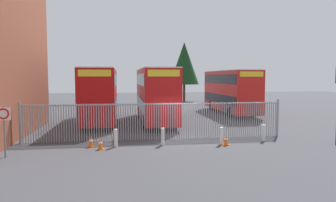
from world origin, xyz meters
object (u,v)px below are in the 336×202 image
speed_limit_sign_post (4,120)px  traffic_cone_near_kerb (101,144)px  bollard_center_front (163,137)px  bollard_near_left (116,138)px  bollard_far_right (263,133)px  traffic_cone_by_gate (91,142)px  double_decker_bus_behind_fence_right (100,93)px  double_decker_bus_near_gate (155,93)px  bollard_near_right (221,136)px  traffic_cone_mid_forecourt (226,140)px  double_decker_bus_behind_fence_left (230,90)px

speed_limit_sign_post → traffic_cone_near_kerb: bearing=13.7°
bollard_center_front → speed_limit_sign_post: 7.87m
bollard_near_left → bollard_center_front: 2.55m
bollard_far_right → bollard_near_left: bearing=-178.3°
bollard_far_right → traffic_cone_by_gate: 9.84m
traffic_cone_by_gate → speed_limit_sign_post: bearing=-155.6°
double_decker_bus_behind_fence_right → speed_limit_sign_post: double_decker_bus_behind_fence_right is taller
bollard_near_left → speed_limit_sign_post: 5.45m
double_decker_bus_near_gate → traffic_cone_near_kerb: size_ratio=18.32×
bollard_near_right → speed_limit_sign_post: size_ratio=0.40×
bollard_far_right → traffic_cone_mid_forecourt: bollard_far_right is taller
bollard_far_right → speed_limit_sign_post: size_ratio=0.40×
double_decker_bus_near_gate → traffic_cone_mid_forecourt: size_ratio=18.32×
bollard_near_right → traffic_cone_mid_forecourt: 0.36m
traffic_cone_near_kerb → speed_limit_sign_post: speed_limit_sign_post is taller
bollard_far_right → traffic_cone_mid_forecourt: bearing=-162.8°
bollard_near_left → traffic_cone_near_kerb: 0.95m
double_decker_bus_behind_fence_left → bollard_near_left: bearing=-128.8°
double_decker_bus_behind_fence_left → traffic_cone_mid_forecourt: 15.88m
bollard_far_right → speed_limit_sign_post: speed_limit_sign_post is taller
double_decker_bus_near_gate → bollard_center_front: 9.20m
bollard_far_right → double_decker_bus_behind_fence_right: bearing=136.9°
double_decker_bus_behind_fence_right → bollard_near_right: bearing=-53.8°
double_decker_bus_behind_fence_right → traffic_cone_by_gate: size_ratio=18.32×
bollard_near_left → double_decker_bus_behind_fence_right: bearing=98.3°
double_decker_bus_near_gate → bollard_center_front: double_decker_bus_near_gate is taller
bollard_near_left → traffic_cone_by_gate: 1.33m
double_decker_bus_behind_fence_right → bollard_near_right: 12.33m
double_decker_bus_near_gate → double_decker_bus_behind_fence_left: (8.34, 5.26, 0.00)m
bollard_near_left → bollard_far_right: same height
speed_limit_sign_post → double_decker_bus_behind_fence_right: bearing=71.8°
bollard_near_left → bollard_far_right: bearing=1.7°
double_decker_bus_behind_fence_left → bollard_center_front: size_ratio=11.38×
bollard_center_front → traffic_cone_by_gate: bollard_center_front is taller
double_decker_bus_near_gate → traffic_cone_by_gate: size_ratio=18.32×
double_decker_bus_near_gate → bollard_center_front: (-0.54, -8.98, -1.95)m
bollard_near_right → traffic_cone_near_kerb: 6.57m
bollard_center_front → bollard_near_right: 3.26m
bollard_near_left → bollard_near_right: same height
traffic_cone_by_gate → traffic_cone_mid_forecourt: size_ratio=1.00×
bollard_far_right → speed_limit_sign_post: (-13.58, -1.83, 1.30)m
bollard_far_right → traffic_cone_mid_forecourt: size_ratio=1.61×
bollard_near_right → bollard_near_left: bearing=177.2°
bollard_near_left → traffic_cone_mid_forecourt: bearing=-5.0°
double_decker_bus_behind_fence_left → bollard_far_right: double_decker_bus_behind_fence_left is taller
double_decker_bus_behind_fence_left → traffic_cone_by_gate: double_decker_bus_behind_fence_left is taller
traffic_cone_by_gate → speed_limit_sign_post: (-3.73, -1.69, 1.49)m
traffic_cone_by_gate → bollard_near_left: bearing=-5.1°
bollard_far_right → bollard_near_right: bearing=-168.9°
bollard_near_right → traffic_cone_mid_forecourt: size_ratio=1.61×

